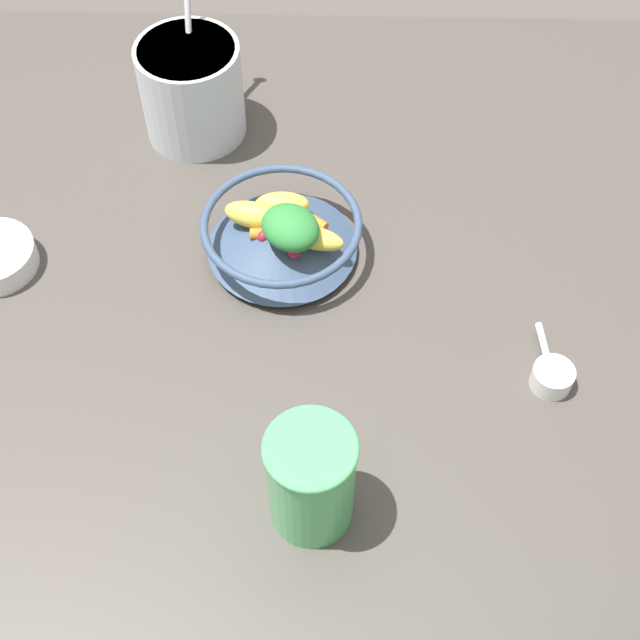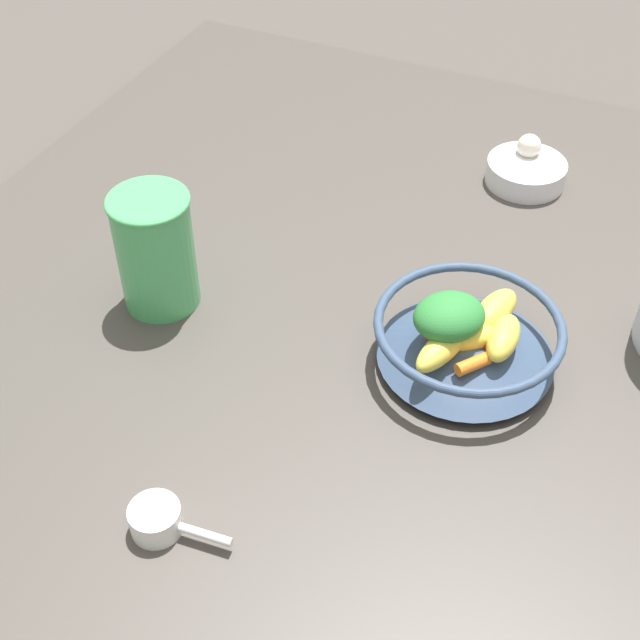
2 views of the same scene
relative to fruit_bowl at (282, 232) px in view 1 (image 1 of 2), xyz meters
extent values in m
plane|color=#4C4742|center=(-0.09, 0.04, -0.07)|extent=(6.00, 6.00, 0.00)
cube|color=#47423D|center=(-0.09, 0.04, -0.06)|extent=(1.12, 1.12, 0.04)
cylinder|color=#384C6B|center=(0.00, 0.00, -0.03)|extent=(0.10, 0.10, 0.01)
cone|color=#384C6B|center=(0.00, 0.00, -0.01)|extent=(0.18, 0.18, 0.04)
torus|color=#384C6B|center=(0.00, 0.00, 0.01)|extent=(0.19, 0.19, 0.01)
ellipsoid|color=#EFD64C|center=(0.00, -0.01, 0.01)|extent=(0.07, 0.06, 0.03)
ellipsoid|color=#EFD64C|center=(0.02, 0.04, 0.01)|extent=(0.05, 0.08, 0.03)
ellipsoid|color=#EFD64C|center=(-0.02, -0.03, 0.01)|extent=(0.05, 0.09, 0.03)
ellipsoid|color=#EFD64C|center=(0.04, 0.00, 0.01)|extent=(0.03, 0.07, 0.03)
cylinder|color=orange|center=(0.00, 0.02, 0.00)|extent=(0.02, 0.04, 0.01)
cylinder|color=orange|center=(0.02, -0.04, 0.00)|extent=(0.03, 0.04, 0.01)
cylinder|color=orange|center=(0.03, 0.02, 0.00)|extent=(0.03, 0.05, 0.01)
sphere|color=red|center=(-0.03, -0.02, 0.00)|extent=(0.02, 0.02, 0.02)
sphere|color=red|center=(0.00, 0.00, 0.00)|extent=(0.02, 0.02, 0.02)
sphere|color=red|center=(0.02, -0.01, 0.00)|extent=(0.02, 0.02, 0.02)
sphere|color=red|center=(-0.01, 0.02, 0.00)|extent=(0.01, 0.01, 0.01)
ellipsoid|color=#2D7F38|center=(-0.02, -0.01, 0.03)|extent=(0.10, 0.10, 0.04)
cylinder|color=silver|center=(0.22, 0.13, 0.03)|extent=(0.13, 0.13, 0.13)
cylinder|color=white|center=(0.22, 0.13, 0.08)|extent=(0.12, 0.12, 0.02)
cylinder|color=silver|center=(0.27, 0.13, 0.12)|extent=(0.11, 0.01, 0.18)
cylinder|color=#4CB266|center=(-0.33, -0.04, 0.03)|extent=(0.08, 0.08, 0.14)
torus|color=#4CB266|center=(-0.33, -0.04, 0.10)|extent=(0.09, 0.09, 0.01)
cylinder|color=white|center=(-0.18, -0.30, -0.02)|extent=(0.05, 0.05, 0.03)
cylinder|color=white|center=(-0.13, -0.30, -0.02)|extent=(0.05, 0.01, 0.01)
camera|label=1|loc=(-0.70, -0.06, 0.80)|focal=50.00mm
camera|label=2|loc=(0.13, -0.64, 0.63)|focal=50.00mm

